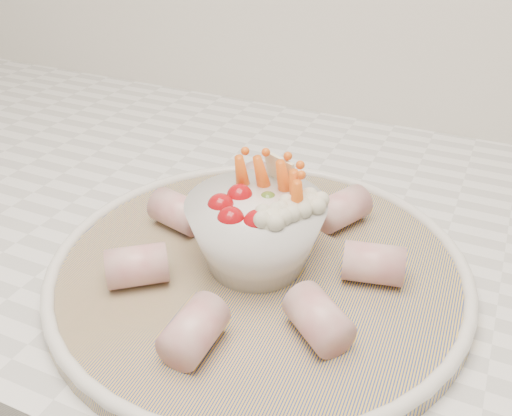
% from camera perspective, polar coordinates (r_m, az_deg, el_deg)
% --- Properties ---
extents(serving_platter, '(0.40, 0.40, 0.02)m').
position_cam_1_polar(serving_platter, '(0.53, 0.29, -6.01)').
color(serving_platter, navy).
rests_on(serving_platter, kitchen_counter).
extents(veggie_bowl, '(0.12, 0.12, 0.10)m').
position_cam_1_polar(veggie_bowl, '(0.50, 0.20, -2.16)').
color(veggie_bowl, silver).
rests_on(veggie_bowl, serving_platter).
extents(cured_meat_rolls, '(0.26, 0.28, 0.04)m').
position_cam_1_polar(cured_meat_rolls, '(0.52, 0.18, -4.05)').
color(cured_meat_rolls, '#B65359').
rests_on(cured_meat_rolls, serving_platter).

